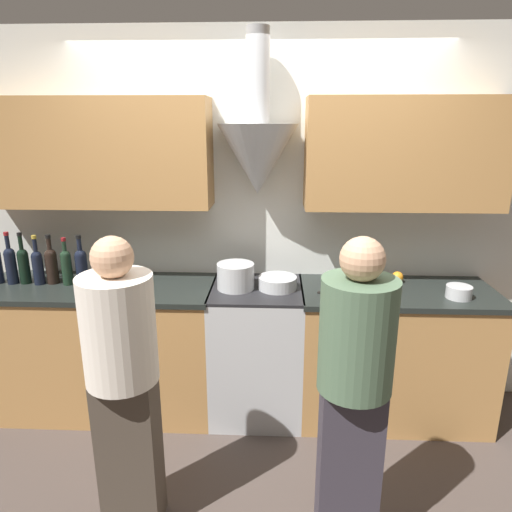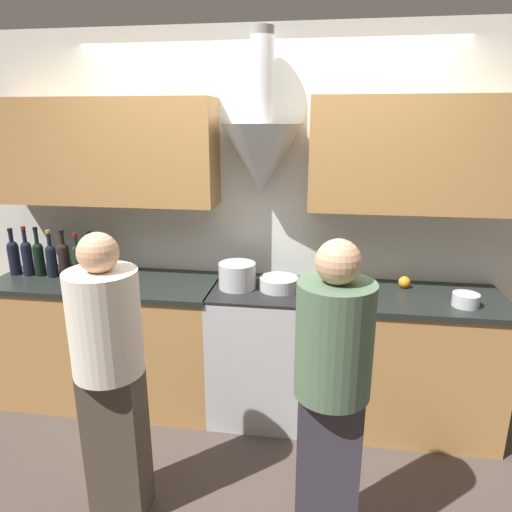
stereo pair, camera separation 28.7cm
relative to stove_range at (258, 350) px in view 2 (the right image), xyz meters
name	(u,v)px [view 2 (the right image)]	position (x,y,z in m)	size (l,w,h in m)	color
ground_plane	(251,438)	(0.00, -0.33, -0.47)	(12.00, 12.00, 0.00)	#423833
wall_back	(256,199)	(-0.05, 0.26, 1.01)	(8.40, 0.52, 2.60)	silver
counter_left	(112,340)	(-1.08, 0.00, 0.00)	(1.57, 0.62, 0.93)	#B27F47
counter_right	(397,360)	(0.94, 0.00, 0.00)	(1.28, 0.62, 0.93)	#B27F47
stove_range	(258,350)	(0.00, 0.00, 0.00)	(0.62, 0.60, 0.93)	#B7BABC
wine_bottle_0	(14,256)	(-1.78, 0.02, 0.60)	(0.08, 0.08, 0.34)	black
wine_bottle_1	(27,256)	(-1.67, 0.01, 0.61)	(0.07, 0.07, 0.36)	black
wine_bottle_2	(39,257)	(-1.59, 0.02, 0.60)	(0.07, 0.07, 0.35)	black
wine_bottle_3	(51,259)	(-1.48, 0.01, 0.60)	(0.07, 0.07, 0.34)	black
wine_bottle_4	(64,258)	(-1.40, 0.03, 0.60)	(0.08, 0.08, 0.34)	black
wine_bottle_5	(77,260)	(-1.28, 0.01, 0.60)	(0.07, 0.07, 0.33)	black
wine_bottle_6	(91,259)	(-1.19, 0.03, 0.60)	(0.08, 0.08, 0.34)	black
stock_pot	(237,275)	(-0.14, -0.02, 0.55)	(0.25, 0.25, 0.17)	#B7BABC
mixing_bowl	(279,283)	(0.14, -0.01, 0.50)	(0.25, 0.25, 0.08)	#B7BABC
orange_fruit	(404,282)	(0.96, 0.14, 0.50)	(0.08, 0.08, 0.08)	orange
saucepan	(466,300)	(1.28, -0.13, 0.50)	(0.16, 0.16, 0.08)	#B7BABC
chefs_knife	(333,298)	(0.49, -0.13, 0.47)	(0.19, 0.11, 0.01)	silver
person_foreground_left	(110,370)	(-0.59, -0.98, 0.36)	(0.34, 0.34, 1.52)	#473D33
person_foreground_right	(331,395)	(0.48, -1.07, 0.39)	(0.33, 0.33, 1.56)	#38333D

